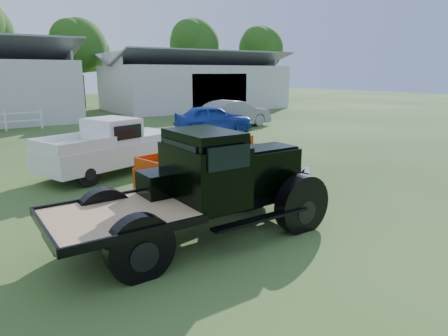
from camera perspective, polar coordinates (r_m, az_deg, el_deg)
ground at (r=9.46m, az=3.04°, el=-7.78°), size 120.00×120.00×0.00m
shed_right at (r=39.14m, az=-4.19°, el=12.29°), size 16.80×9.20×5.20m
tree_c at (r=41.36m, az=-19.84°, el=14.25°), size 5.40×5.40×9.00m
tree_d at (r=47.22m, az=-4.20°, el=15.41°), size 6.00×6.00×10.00m
tree_e at (r=50.05m, az=5.26°, el=15.00°), size 5.70×5.70×9.50m
vintage_flatbed at (r=8.25m, az=-3.48°, el=-2.60°), size 5.82×2.39×2.29m
red_pickup at (r=11.55m, az=-1.13°, el=0.64°), size 4.98×2.77×1.72m
white_pickup at (r=14.30m, az=-15.90°, el=2.95°), size 5.45×3.50×1.87m
misc_car_blue at (r=23.75m, az=-1.58°, el=7.12°), size 4.92×3.16×1.56m
misc_car_grey at (r=25.56m, az=1.42°, el=7.74°), size 5.36×2.49×1.70m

